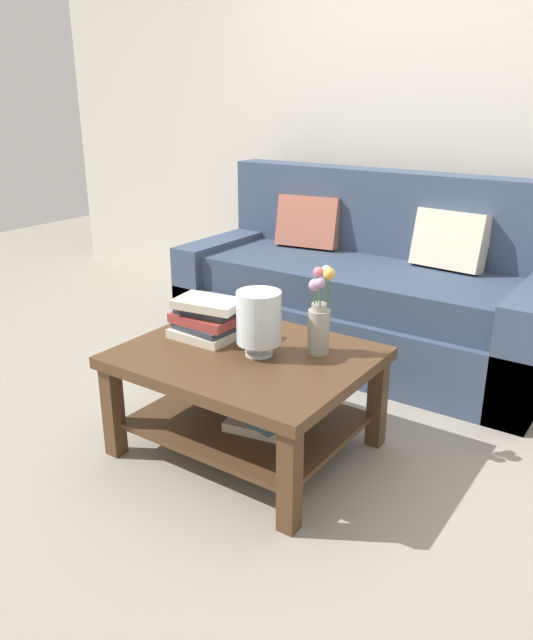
# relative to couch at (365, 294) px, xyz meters

# --- Properties ---
(ground_plane) EXTENTS (10.00, 10.00, 0.00)m
(ground_plane) POSITION_rel_couch_xyz_m (0.08, -1.01, -0.36)
(ground_plane) COLOR gray
(back_wall) EXTENTS (6.40, 0.12, 2.70)m
(back_wall) POSITION_rel_couch_xyz_m (0.08, 0.64, 0.99)
(back_wall) COLOR beige
(back_wall) RESTS_ON ground
(couch) EXTENTS (2.16, 0.90, 1.06)m
(couch) POSITION_rel_couch_xyz_m (0.00, 0.00, 0.00)
(couch) COLOR #384760
(couch) RESTS_ON ground
(coffee_table) EXTENTS (1.01, 0.83, 0.47)m
(coffee_table) POSITION_rel_couch_xyz_m (0.09, -1.31, -0.03)
(coffee_table) COLOR #4C331E
(coffee_table) RESTS_ON ground
(book_stack_main) EXTENTS (0.32, 0.22, 0.18)m
(book_stack_main) POSITION_rel_couch_xyz_m (-0.16, -1.27, 0.19)
(book_stack_main) COLOR beige
(book_stack_main) RESTS_ON coffee_table
(glass_hurricane_vase) EXTENTS (0.19, 0.19, 0.28)m
(glass_hurricane_vase) POSITION_rel_couch_xyz_m (0.14, -1.30, 0.26)
(glass_hurricane_vase) COLOR silver
(glass_hurricane_vase) RESTS_ON coffee_table
(flower_pitcher) EXTENTS (0.11, 0.11, 0.37)m
(flower_pitcher) POSITION_rel_couch_xyz_m (0.34, -1.14, 0.26)
(flower_pitcher) COLOR #9E998E
(flower_pitcher) RESTS_ON coffee_table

